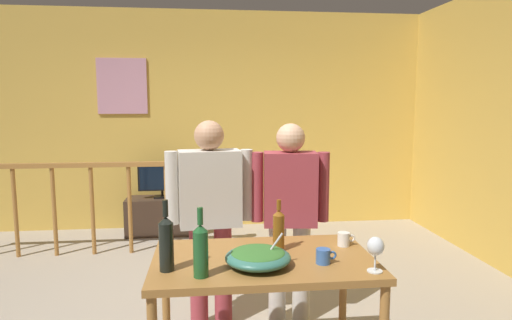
% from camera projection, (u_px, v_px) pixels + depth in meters
% --- Properties ---
extents(ground_plane, '(7.81, 7.81, 0.00)m').
position_uv_depth(ground_plane, '(198.00, 320.00, 3.39)').
color(ground_plane, '#9E9384').
extents(back_wall, '(6.01, 0.10, 2.83)m').
position_uv_depth(back_wall, '(200.00, 121.00, 5.84)').
color(back_wall, gold).
rests_on(back_wall, ground_plane).
extents(side_wall_right, '(0.10, 4.01, 2.83)m').
position_uv_depth(side_wall_right, '(505.00, 127.00, 4.33)').
color(side_wall_right, gold).
rests_on(side_wall_right, ground_plane).
extents(framed_picture, '(0.62, 0.03, 0.70)m').
position_uv_depth(framed_picture, '(122.00, 86.00, 5.61)').
color(framed_picture, '#C58DA6').
extents(stair_railing, '(2.88, 0.10, 1.07)m').
position_uv_depth(stair_railing, '(112.00, 196.00, 4.80)').
color(stair_railing, '#9E6B33').
rests_on(stair_railing, ground_plane).
extents(tv_console, '(0.90, 0.40, 0.46)m').
position_uv_depth(tv_console, '(163.00, 216.00, 5.60)').
color(tv_console, '#38281E').
rests_on(tv_console, ground_plane).
extents(flat_screen_tv, '(0.58, 0.12, 0.42)m').
position_uv_depth(flat_screen_tv, '(162.00, 179.00, 5.50)').
color(flat_screen_tv, black).
rests_on(flat_screen_tv, tv_console).
extents(serving_table, '(1.25, 0.76, 0.79)m').
position_uv_depth(serving_table, '(263.00, 272.00, 2.51)').
color(serving_table, '#9E6B33').
rests_on(serving_table, ground_plane).
extents(salad_bowl, '(0.36, 0.36, 0.18)m').
position_uv_depth(salad_bowl, '(258.00, 256.00, 2.37)').
color(salad_bowl, '#337060').
rests_on(salad_bowl, serving_table).
extents(wine_glass, '(0.09, 0.09, 0.19)m').
position_uv_depth(wine_glass, '(376.00, 247.00, 2.28)').
color(wine_glass, silver).
rests_on(wine_glass, serving_table).
extents(wine_bottle_amber, '(0.07, 0.07, 0.31)m').
position_uv_depth(wine_bottle_amber, '(279.00, 229.00, 2.61)').
color(wine_bottle_amber, brown).
rests_on(wine_bottle_amber, serving_table).
extents(wine_bottle_dark, '(0.08, 0.08, 0.38)m').
position_uv_depth(wine_bottle_dark, '(166.00, 242.00, 2.29)').
color(wine_bottle_dark, black).
rests_on(wine_bottle_dark, serving_table).
extents(wine_bottle_green, '(0.08, 0.08, 0.36)m').
position_uv_depth(wine_bottle_green, '(201.00, 249.00, 2.21)').
color(wine_bottle_green, '#1E5628').
rests_on(wine_bottle_green, serving_table).
extents(mug_blue, '(0.11, 0.08, 0.08)m').
position_uv_depth(mug_blue, '(324.00, 256.00, 2.40)').
color(mug_blue, '#3866B2').
rests_on(mug_blue, serving_table).
extents(mug_white, '(0.11, 0.07, 0.08)m').
position_uv_depth(mug_white, '(344.00, 239.00, 2.70)').
color(mug_white, white).
rests_on(mug_white, serving_table).
extents(person_standing_left, '(0.62, 0.26, 1.53)m').
position_uv_depth(person_standing_left, '(210.00, 207.00, 3.18)').
color(person_standing_left, '#9E3842').
rests_on(person_standing_left, ground_plane).
extents(person_standing_right, '(0.57, 0.26, 1.51)m').
position_uv_depth(person_standing_right, '(290.00, 209.00, 3.25)').
color(person_standing_right, beige).
rests_on(person_standing_right, ground_plane).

